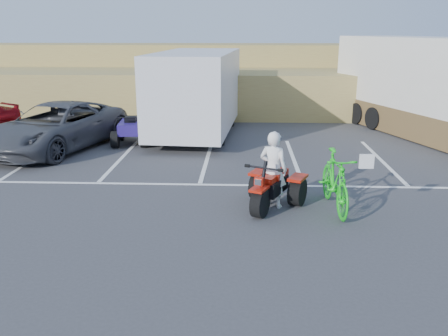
{
  "coord_description": "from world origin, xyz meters",
  "views": [
    {
      "loc": [
        1.13,
        -9.31,
        3.92
      ],
      "look_at": [
        0.71,
        0.58,
        1.0
      ],
      "focal_mm": 38.0,
      "sensor_mm": 36.0,
      "label": 1
    }
  ],
  "objects_px": {
    "rv_motorhome": "(437,96)",
    "cargo_trailer": "(197,90)",
    "quad_atv_green": "(177,139)",
    "rider": "(273,169)",
    "green_dirt_bike": "(335,181)",
    "grey_pickup": "(56,127)",
    "quad_atv_blue": "(132,144)",
    "red_trike_atv": "(270,208)"
  },
  "relations": [
    {
      "from": "cargo_trailer",
      "to": "quad_atv_green",
      "type": "height_order",
      "value": "cargo_trailer"
    },
    {
      "from": "red_trike_atv",
      "to": "rv_motorhome",
      "type": "distance_m",
      "value": 10.02
    },
    {
      "from": "red_trike_atv",
      "to": "quad_atv_blue",
      "type": "height_order",
      "value": "red_trike_atv"
    },
    {
      "from": "red_trike_atv",
      "to": "quad_atv_green",
      "type": "height_order",
      "value": "red_trike_atv"
    },
    {
      "from": "rider",
      "to": "cargo_trailer",
      "type": "height_order",
      "value": "cargo_trailer"
    },
    {
      "from": "grey_pickup",
      "to": "rv_motorhome",
      "type": "relative_size",
      "value": 0.54
    },
    {
      "from": "quad_atv_green",
      "to": "rider",
      "type": "bearing_deg",
      "value": -67.8
    },
    {
      "from": "quad_atv_blue",
      "to": "grey_pickup",
      "type": "bearing_deg",
      "value": -165.69
    },
    {
      "from": "red_trike_atv",
      "to": "cargo_trailer",
      "type": "distance_m",
      "value": 8.3
    },
    {
      "from": "red_trike_atv",
      "to": "green_dirt_bike",
      "type": "xyz_separation_m",
      "value": [
        1.43,
        0.01,
        0.66
      ]
    },
    {
      "from": "grey_pickup",
      "to": "quad_atv_blue",
      "type": "relative_size",
      "value": 3.36
    },
    {
      "from": "red_trike_atv",
      "to": "grey_pickup",
      "type": "height_order",
      "value": "grey_pickup"
    },
    {
      "from": "rv_motorhome",
      "to": "rider",
      "type": "bearing_deg",
      "value": -150.72
    },
    {
      "from": "grey_pickup",
      "to": "quad_atv_blue",
      "type": "height_order",
      "value": "grey_pickup"
    },
    {
      "from": "grey_pickup",
      "to": "rv_motorhome",
      "type": "distance_m",
      "value": 13.53
    },
    {
      "from": "red_trike_atv",
      "to": "quad_atv_green",
      "type": "relative_size",
      "value": 1.16
    },
    {
      "from": "rider",
      "to": "red_trike_atv",
      "type": "bearing_deg",
      "value": 90.0
    },
    {
      "from": "green_dirt_bike",
      "to": "rv_motorhome",
      "type": "height_order",
      "value": "rv_motorhome"
    },
    {
      "from": "green_dirt_bike",
      "to": "grey_pickup",
      "type": "distance_m",
      "value": 9.82
    },
    {
      "from": "green_dirt_bike",
      "to": "quad_atv_green",
      "type": "bearing_deg",
      "value": 119.51
    },
    {
      "from": "rider",
      "to": "rv_motorhome",
      "type": "height_order",
      "value": "rv_motorhome"
    },
    {
      "from": "rider",
      "to": "quad_atv_green",
      "type": "xyz_separation_m",
      "value": [
        -3.16,
        6.79,
        -0.88
      ]
    },
    {
      "from": "quad_atv_green",
      "to": "rv_motorhome",
      "type": "bearing_deg",
      "value": 0.88
    },
    {
      "from": "cargo_trailer",
      "to": "red_trike_atv",
      "type": "bearing_deg",
      "value": -68.56
    },
    {
      "from": "rider",
      "to": "green_dirt_bike",
      "type": "relative_size",
      "value": 0.79
    },
    {
      "from": "green_dirt_bike",
      "to": "rv_motorhome",
      "type": "distance_m",
      "value": 9.07
    },
    {
      "from": "red_trike_atv",
      "to": "green_dirt_bike",
      "type": "distance_m",
      "value": 1.58
    },
    {
      "from": "red_trike_atv",
      "to": "quad_atv_blue",
      "type": "relative_size",
      "value": 1.03
    },
    {
      "from": "grey_pickup",
      "to": "quad_atv_green",
      "type": "xyz_separation_m",
      "value": [
        3.79,
        1.7,
        -0.77
      ]
    },
    {
      "from": "red_trike_atv",
      "to": "quad_atv_blue",
      "type": "bearing_deg",
      "value": 151.31
    },
    {
      "from": "rv_motorhome",
      "to": "quad_atv_blue",
      "type": "bearing_deg",
      "value": 167.51
    },
    {
      "from": "rv_motorhome",
      "to": "cargo_trailer",
      "type": "bearing_deg",
      "value": 158.47
    },
    {
      "from": "red_trike_atv",
      "to": "rv_motorhome",
      "type": "xyz_separation_m",
      "value": [
        6.43,
        7.53,
        1.55
      ]
    },
    {
      "from": "quad_atv_blue",
      "to": "rv_motorhome",
      "type": "bearing_deg",
      "value": 1.68
    },
    {
      "from": "grey_pickup",
      "to": "quad_atv_blue",
      "type": "xyz_separation_m",
      "value": [
        2.33,
        0.85,
        -0.77
      ]
    },
    {
      "from": "cargo_trailer",
      "to": "quad_atv_green",
      "type": "xyz_separation_m",
      "value": [
        -0.69,
        -0.84,
        -1.68
      ]
    },
    {
      "from": "quad_atv_green",
      "to": "green_dirt_bike",
      "type": "bearing_deg",
      "value": -59.54
    },
    {
      "from": "red_trike_atv",
      "to": "green_dirt_bike",
      "type": "height_order",
      "value": "green_dirt_bike"
    },
    {
      "from": "grey_pickup",
      "to": "rv_motorhome",
      "type": "xyz_separation_m",
      "value": [
        13.31,
        2.3,
        0.78
      ]
    },
    {
      "from": "cargo_trailer",
      "to": "rv_motorhome",
      "type": "xyz_separation_m",
      "value": [
        8.83,
        -0.24,
        -0.13
      ]
    },
    {
      "from": "rider",
      "to": "quad_atv_green",
      "type": "bearing_deg",
      "value": -40.59
    },
    {
      "from": "grey_pickup",
      "to": "cargo_trailer",
      "type": "relative_size",
      "value": 0.81
    }
  ]
}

